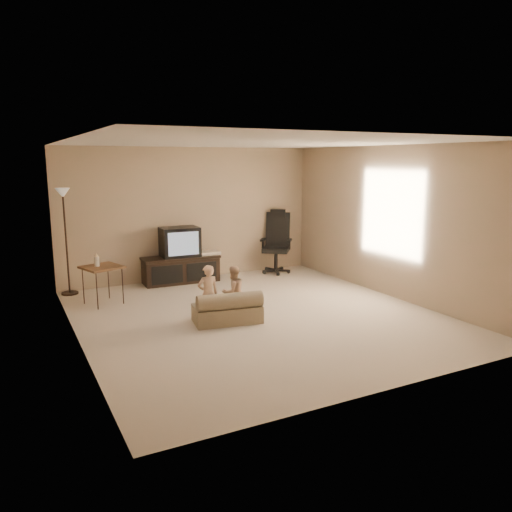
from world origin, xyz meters
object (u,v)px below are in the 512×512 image
Objects in this scene: side_table at (101,267)px; child_sofa at (228,310)px; tv_stand at (181,260)px; office_chair at (277,250)px; floor_lamp at (64,217)px; toddler_left at (208,294)px; toddler_right at (233,292)px.

side_table is 2.29m from child_sofa.
child_sofa is (-0.19, -2.58, -0.25)m from tv_stand.
office_chair reaches higher than child_sofa.
tv_stand is at bearing -1.69° from floor_lamp.
toddler_left is (-2.45, -2.37, -0.04)m from office_chair.
tv_stand is 1.46× the size of child_sofa.
side_table is 1.00× the size of toddler_left.
toddler_right is at bearing 58.58° from child_sofa.
side_table is at bearing -65.29° from floor_lamp.
toddler_left is at bearing -97.87° from office_chair.
floor_lamp reaches higher than tv_stand.
toddler_right is (0.18, 0.21, 0.19)m from child_sofa.
toddler_left is (1.15, -1.63, -0.18)m from side_table.
side_table is at bearing -53.32° from toddler_right.
toddler_right is at bearing -167.68° from toddler_left.
office_chair is 3.35m from child_sofa.
side_table is at bearing -130.35° from office_chair.
office_chair is at bearing 57.85° from child_sofa.
floor_lamp is at bearing -179.33° from tv_stand.
child_sofa is (1.39, -1.77, -0.41)m from side_table.
office_chair is at bearing -139.94° from toddler_right.
tv_stand reaches higher than side_table.
child_sofa is 0.36m from toddler_left.
toddler_left is (1.55, -2.50, -0.90)m from floor_lamp.
child_sofa is at bearing -91.92° from tv_stand.
side_table reaches higher than toddler_right.
toddler_left is at bearing -97.71° from tv_stand.
toddler_left reaches higher than child_sofa.
office_chair reaches higher than side_table.
floor_lamp is 2.18× the size of toddler_left.
floor_lamp reaches higher than side_table.
tv_stand is 2.37m from toddler_right.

